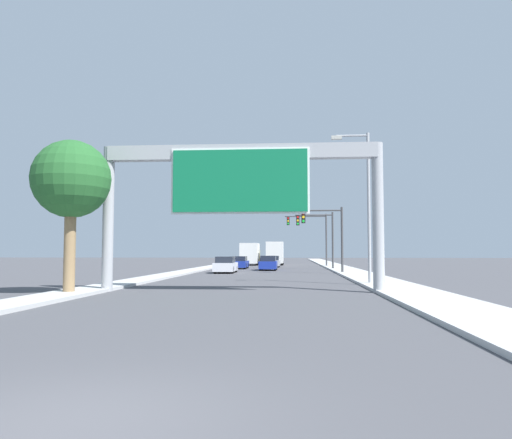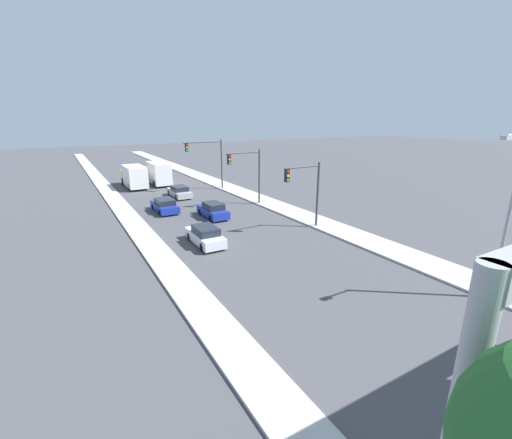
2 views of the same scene
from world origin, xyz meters
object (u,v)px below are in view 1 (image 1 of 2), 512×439
object	(u,v)px
traffic_light_far_intersection	(313,231)
car_near_right	(226,265)
traffic_light_near_intersection	(328,229)
palm_tree_foreground	(71,181)
car_near_center	(239,263)
street_lamp_right	(364,196)
truck_box_primary	(275,253)
sign_gantry	(240,180)
car_near_left	(272,262)
car_mid_right	(268,263)
truck_box_secondary	(250,254)
traffic_light_mid_block	(320,231)

from	to	relation	value
traffic_light_far_intersection	car_near_right	bearing A→B (deg)	-114.18
traffic_light_near_intersection	palm_tree_foreground	world-z (taller)	palm_tree_foreground
car_near_center	street_lamp_right	xyz separation A→B (m)	(10.11, -26.61, 4.45)
truck_box_primary	traffic_light_near_intersection	world-z (taller)	traffic_light_near_intersection
traffic_light_far_intersection	palm_tree_foreground	bearing A→B (deg)	-106.54
sign_gantry	car_near_left	xyz separation A→B (m)	(0.00, 38.06, -4.64)
street_lamp_right	traffic_light_far_intersection	bearing A→B (deg)	92.50
car_mid_right	car_near_center	bearing A→B (deg)	128.03
truck_box_primary	car_near_right	bearing A→B (deg)	-97.40
truck_box_secondary	traffic_light_near_intersection	distance (m)	28.65
car_mid_right	traffic_light_mid_block	size ratio (longest dim) A/B	0.71
traffic_light_far_intersection	car_near_left	bearing A→B (deg)	-158.07
sign_gantry	palm_tree_foreground	xyz separation A→B (m)	(-7.39, -1.94, -0.23)
truck_box_primary	truck_box_secondary	bearing A→B (deg)	-168.44
traffic_light_near_intersection	truck_box_primary	bearing A→B (deg)	101.31
traffic_light_far_intersection	truck_box_primary	bearing A→B (deg)	123.17
palm_tree_foreground	street_lamp_right	bearing A→B (deg)	27.95
car_near_left	truck_box_primary	distance (m)	9.90
car_near_right	truck_box_primary	bearing A→B (deg)	82.60
sign_gantry	traffic_light_mid_block	world-z (taller)	sign_gantry
sign_gantry	car_mid_right	distance (m)	28.00
car_mid_right	truck_box_primary	world-z (taller)	truck_box_primary
traffic_light_near_intersection	traffic_light_mid_block	bearing A→B (deg)	90.59
sign_gantry	car_near_center	world-z (taller)	sign_gantry
traffic_light_near_intersection	palm_tree_foreground	distance (m)	25.60
car_near_center	truck_box_primary	size ratio (longest dim) A/B	0.60
traffic_light_near_intersection	traffic_light_far_intersection	world-z (taller)	traffic_light_far_intersection
traffic_light_far_intersection	palm_tree_foreground	distance (m)	43.87
truck_box_secondary	street_lamp_right	size ratio (longest dim) A/B	0.85
traffic_light_mid_block	car_near_right	bearing A→B (deg)	-134.41
truck_box_primary	traffic_light_far_intersection	xyz separation A→B (m)	(5.10, -7.80, 2.89)
car_near_left	street_lamp_right	size ratio (longest dim) A/B	0.54
car_near_right	palm_tree_foreground	distance (m)	23.65
car_near_center	truck_box_secondary	size ratio (longest dim) A/B	0.61
car_mid_right	traffic_light_near_intersection	size ratio (longest dim) A/B	0.75
car_near_right	traffic_light_mid_block	xyz separation A→B (m)	(8.96, 9.14, 3.42)
traffic_light_mid_block	car_mid_right	bearing A→B (deg)	-155.52
traffic_light_mid_block	traffic_light_far_intersection	world-z (taller)	traffic_light_far_intersection
truck_box_secondary	traffic_light_far_intersection	world-z (taller)	traffic_light_far_intersection
traffic_light_mid_block	palm_tree_foreground	size ratio (longest dim) A/B	0.89
car_mid_right	car_near_center	size ratio (longest dim) A/B	0.96
sign_gantry	traffic_light_near_intersection	size ratio (longest dim) A/B	2.32
sign_gantry	truck_box_primary	distance (m)	48.04
car_near_center	truck_box_primary	world-z (taller)	truck_box_primary
palm_tree_foreground	car_near_left	bearing A→B (deg)	79.53
car_mid_right	car_near_center	world-z (taller)	car_mid_right
truck_box_secondary	palm_tree_foreground	xyz separation A→B (m)	(-3.89, -49.13, 3.50)
palm_tree_foreground	street_lamp_right	size ratio (longest dim) A/B	0.79
car_near_right	street_lamp_right	size ratio (longest dim) A/B	0.50
sign_gantry	car_mid_right	xyz separation A→B (m)	(0.00, 27.62, -4.60)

